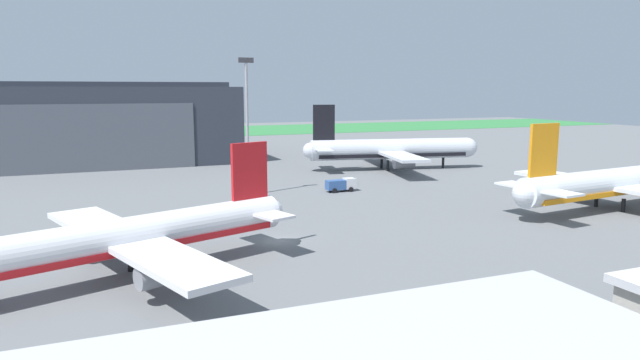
{
  "coord_description": "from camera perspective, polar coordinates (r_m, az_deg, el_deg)",
  "views": [
    {
      "loc": [
        -18.92,
        -59.61,
        17.29
      ],
      "look_at": [
        12.5,
        18.03,
        3.63
      ],
      "focal_mm": 31.4,
      "sensor_mm": 36.0,
      "label": 1
    }
  ],
  "objects": [
    {
      "name": "grass_field_strip",
      "position": [
        232.0,
        -17.35,
        4.58
      ],
      "size": [
        440.0,
        56.0,
        0.08
      ],
      "primitive_type": "cube",
      "color": "#337F41",
      "rests_on": "ground_plane"
    },
    {
      "name": "apron_light_mast",
      "position": [
        91.33,
        -7.44,
        6.36
      ],
      "size": [
        2.4,
        0.5,
        22.2
      ],
      "color": "#99999E",
      "rests_on": "ground_plane"
    },
    {
      "name": "airliner_near_right",
      "position": [
        54.17,
        -19.44,
        -5.67
      ],
      "size": [
        34.46,
        31.95,
        11.75
      ],
      "color": "silver",
      "rests_on": "ground_plane"
    },
    {
      "name": "ground_plane",
      "position": [
        64.89,
        -4.29,
        -6.22
      ],
      "size": [
        440.0,
        440.0,
        0.0
      ],
      "primitive_type": "plane",
      "color": "slate"
    },
    {
      "name": "airliner_far_left",
      "position": [
        122.14,
        7.34,
        3.07
      ],
      "size": [
        38.56,
        35.42,
        14.05
      ],
      "color": "silver",
      "rests_on": "ground_plane"
    },
    {
      "name": "fuel_bowser",
      "position": [
        95.25,
        2.15,
        -0.46
      ],
      "size": [
        5.11,
        2.23,
        2.22
      ],
      "color": "silver",
      "rests_on": "ground_plane"
    },
    {
      "name": "maintenance_hangar",
      "position": [
        146.32,
        -28.39,
        4.92
      ],
      "size": [
        96.59,
        38.16,
        18.97
      ],
      "color": "#2D333D",
      "rests_on": "ground_plane"
    },
    {
      "name": "airliner_near_left",
      "position": [
        92.4,
        28.09,
        -0.26
      ],
      "size": [
        41.77,
        32.32,
        12.88
      ],
      "color": "silver",
      "rests_on": "ground_plane"
    }
  ]
}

